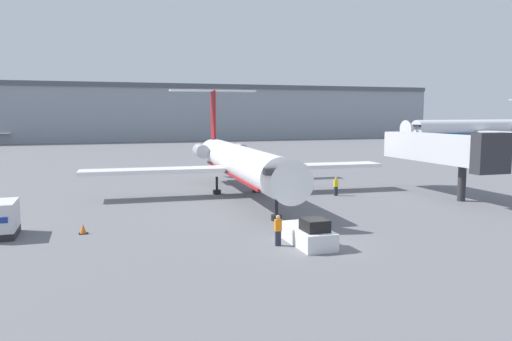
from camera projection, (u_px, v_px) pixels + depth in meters
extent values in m
plane|color=slate|center=(318.00, 246.00, 29.29)|extent=(600.00, 600.00, 0.00)
cube|color=#8C939E|center=(138.00, 115.00, 141.77)|extent=(180.00, 16.00, 14.68)
cube|color=#4C515B|center=(137.00, 86.00, 140.86)|extent=(180.00, 16.80, 1.20)
cylinder|color=white|center=(241.00, 162.00, 46.64)|extent=(4.30, 24.32, 3.05)
cone|color=white|center=(286.00, 181.00, 33.87)|extent=(3.17, 2.60, 3.05)
cube|color=black|center=(282.00, 171.00, 34.74)|extent=(2.63, 0.83, 0.44)
cone|color=white|center=(215.00, 151.00, 59.85)|extent=(2.92, 3.49, 2.75)
cube|color=maroon|center=(241.00, 173.00, 46.76)|extent=(3.87, 21.89, 0.20)
cube|color=white|center=(316.00, 166.00, 49.97)|extent=(13.19, 3.37, 0.36)
cube|color=white|center=(153.00, 171.00, 45.79)|extent=(13.19, 3.37, 0.36)
cylinder|color=#ADADB7|center=(239.00, 150.00, 56.91)|extent=(1.64, 3.33, 1.48)
cylinder|color=#ADADB7|center=(201.00, 151.00, 55.78)|extent=(1.64, 3.33, 1.48)
cube|color=maroon|center=(213.00, 115.00, 59.99)|extent=(0.35, 2.21, 5.71)
cube|color=white|center=(213.00, 91.00, 59.67)|extent=(10.35, 2.33, 0.20)
cylinder|color=black|center=(276.00, 209.00, 36.27)|extent=(0.24, 0.24, 1.68)
cylinder|color=black|center=(276.00, 218.00, 36.34)|extent=(0.80, 0.80, 0.40)
cylinder|color=black|center=(217.00, 185.00, 48.14)|extent=(0.24, 0.24, 1.68)
cylinder|color=black|center=(217.00, 192.00, 48.21)|extent=(0.80, 0.80, 0.40)
cylinder|color=black|center=(256.00, 184.00, 49.16)|extent=(0.24, 0.24, 1.68)
cylinder|color=black|center=(256.00, 190.00, 49.24)|extent=(0.80, 0.80, 0.40)
cube|color=silver|center=(308.00, 236.00, 29.71)|extent=(1.92, 4.39, 1.04)
cube|color=black|center=(315.00, 225.00, 28.69)|extent=(1.35, 1.58, 0.70)
cube|color=black|center=(294.00, 230.00, 31.71)|extent=(1.73, 0.30, 0.62)
cube|color=#232326|center=(1.00, 233.00, 31.57)|extent=(1.92, 3.13, 0.45)
cube|color=silver|center=(0.00, 216.00, 31.44)|extent=(1.92, 3.13, 1.80)
cube|color=#232838|center=(278.00, 238.00, 29.39)|extent=(0.32, 0.20, 0.88)
cube|color=orange|center=(278.00, 225.00, 29.30)|extent=(0.40, 0.24, 0.70)
sphere|color=tan|center=(278.00, 217.00, 29.25)|extent=(0.26, 0.26, 0.26)
cube|color=#232838|center=(336.00, 191.00, 47.23)|extent=(0.32, 0.20, 0.85)
cube|color=yellow|center=(336.00, 183.00, 47.14)|extent=(0.40, 0.24, 0.67)
sphere|color=tan|center=(336.00, 178.00, 47.09)|extent=(0.25, 0.25, 0.25)
cube|color=black|center=(83.00, 233.00, 32.34)|extent=(0.57, 0.57, 0.04)
cone|color=orange|center=(83.00, 229.00, 32.31)|extent=(0.40, 0.40, 0.61)
cylinder|color=silver|center=(469.00, 128.00, 119.43)|extent=(32.75, 7.08, 3.81)
cone|color=silver|center=(411.00, 129.00, 112.28)|extent=(3.42, 4.10, 3.81)
cube|color=black|center=(415.00, 126.00, 112.69)|extent=(1.02, 3.29, 0.44)
cube|color=#0C5999|center=(469.00, 133.00, 119.57)|extent=(29.48, 6.37, 0.20)
cube|color=silver|center=(441.00, 130.00, 130.08)|extent=(5.00, 18.20, 0.36)
cylinder|color=#ADADB7|center=(500.00, 125.00, 127.42)|extent=(3.19, 2.29, 2.00)
cylinder|color=black|center=(419.00, 142.00, 113.65)|extent=(0.24, 0.24, 2.38)
cylinder|color=black|center=(419.00, 146.00, 113.76)|extent=(0.80, 0.80, 0.40)
cylinder|color=black|center=(467.00, 140.00, 122.93)|extent=(0.24, 0.24, 2.38)
cylinder|color=black|center=(467.00, 144.00, 123.04)|extent=(0.80, 0.80, 0.40)
cylinder|color=black|center=(484.00, 141.00, 118.44)|extent=(0.24, 0.24, 2.38)
cylinder|color=black|center=(484.00, 145.00, 118.55)|extent=(0.80, 0.80, 0.40)
cylinder|color=#2D2D33|center=(462.00, 183.00, 44.20)|extent=(0.70, 0.70, 3.20)
cube|color=silver|center=(434.00, 148.00, 47.60)|extent=(2.60, 13.17, 2.60)
cube|color=#2D2D33|center=(491.00, 153.00, 40.82)|extent=(3.20, 1.20, 3.38)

